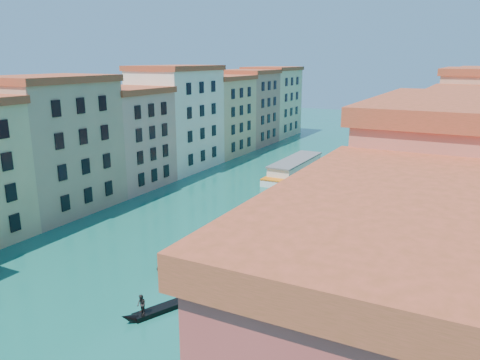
{
  "coord_description": "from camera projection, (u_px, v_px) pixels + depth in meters",
  "views": [
    {
      "loc": [
        29.91,
        -8.14,
        22.34
      ],
      "look_at": [
        2.71,
        43.94,
        7.02
      ],
      "focal_mm": 35.0,
      "sensor_mm": 36.0,
      "label": 1
    }
  ],
  "objects": [
    {
      "name": "quay",
      "position": [
        415.0,
        205.0,
        71.79
      ],
      "size": [
        4.0,
        140.0,
        1.0
      ],
      "primitive_type": "cube",
      "color": "gray",
      "rests_on": "ground"
    },
    {
      "name": "motorboat_far",
      "position": [
        376.0,
        163.0,
        100.12
      ],
      "size": [
        3.01,
        7.35,
        1.48
      ],
      "rotation": [
        0.0,
        0.0,
        0.11
      ],
      "color": "silver",
      "rests_on": "ground"
    },
    {
      "name": "gondola_far",
      "position": [
        304.0,
        192.0,
        79.63
      ],
      "size": [
        1.98,
        11.91,
        1.68
      ],
      "rotation": [
        0.0,
        0.0,
        0.09
      ],
      "color": "black",
      "rests_on": "ground"
    },
    {
      "name": "motorboat_mid",
      "position": [
        254.0,
        209.0,
        69.31
      ],
      "size": [
        2.68,
        7.74,
        1.59
      ],
      "rotation": [
        0.0,
        0.0,
        -0.04
      ],
      "color": "white",
      "rests_on": "ground"
    },
    {
      "name": "vaporetto_far",
      "position": [
        295.0,
        168.0,
        91.86
      ],
      "size": [
        5.16,
        21.96,
        3.26
      ],
      "rotation": [
        0.0,
        0.0,
        -0.01
      ],
      "color": "white",
      "rests_on": "ground"
    },
    {
      "name": "left_bank_palazzos",
      "position": [
        158.0,
        126.0,
        90.69
      ],
      "size": [
        12.8,
        128.4,
        21.0
      ],
      "color": "beige",
      "rests_on": "ground"
    },
    {
      "name": "gondola_right",
      "position": [
        179.0,
        300.0,
        43.57
      ],
      "size": [
        6.09,
        11.93,
        2.53
      ],
      "rotation": [
        0.0,
        0.0,
        -0.42
      ],
      "color": "black",
      "rests_on": "ground"
    },
    {
      "name": "gondola_fore",
      "position": [
        179.0,
        254.0,
        54.22
      ],
      "size": [
        2.24,
        11.16,
        2.23
      ],
      "rotation": [
        0.0,
        0.0,
        0.13
      ],
      "color": "black",
      "rests_on": "ground"
    },
    {
      "name": "restaurant_awnings",
      "position": [
        341.0,
        325.0,
        35.05
      ],
      "size": [
        3.2,
        44.55,
        3.12
      ],
      "color": "maroon",
      "rests_on": "ground"
    },
    {
      "name": "mooring_poles_right",
      "position": [
        324.0,
        301.0,
        41.83
      ],
      "size": [
        1.44,
        54.24,
        3.2
      ],
      "color": "#54301C",
      "rests_on": "ground"
    },
    {
      "name": "right_bank_palazzos",
      "position": [
        480.0,
        151.0,
        65.87
      ],
      "size": [
        12.8,
        128.4,
        21.0
      ],
      "color": "#AC3A34",
      "rests_on": "ground"
    }
  ]
}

